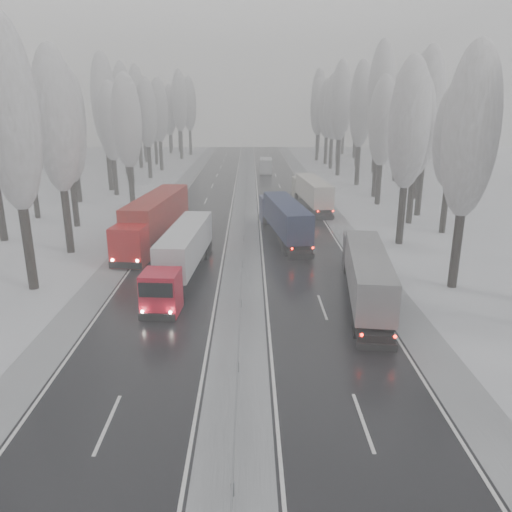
{
  "coord_description": "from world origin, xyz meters",
  "views": [
    {
      "loc": [
        0.61,
        -17.56,
        12.65
      ],
      "look_at": [
        1.03,
        16.11,
        2.2
      ],
      "focal_mm": 35.0,
      "sensor_mm": 36.0,
      "label": 1
    }
  ],
  "objects_px": {
    "box_truck_distant": "(266,165)",
    "truck_red_white": "(183,251)",
    "truck_blue_box": "(284,216)",
    "truck_cream_box": "(311,191)",
    "truck_red_red": "(154,217)",
    "truck_grey_tarp": "(366,270)"
  },
  "relations": [
    {
      "from": "truck_red_white",
      "to": "truck_red_red",
      "type": "bearing_deg",
      "value": 116.1
    },
    {
      "from": "truck_cream_box",
      "to": "truck_blue_box",
      "type": "bearing_deg",
      "value": -111.79
    },
    {
      "from": "box_truck_distant",
      "to": "truck_red_white",
      "type": "relative_size",
      "value": 0.51
    },
    {
      "from": "truck_blue_box",
      "to": "truck_red_white",
      "type": "distance_m",
      "value": 13.92
    },
    {
      "from": "truck_blue_box",
      "to": "truck_cream_box",
      "type": "xyz_separation_m",
      "value": [
        4.37,
        14.45,
        -0.04
      ]
    },
    {
      "from": "truck_blue_box",
      "to": "truck_red_red",
      "type": "bearing_deg",
      "value": 179.88
    },
    {
      "from": "truck_blue_box",
      "to": "box_truck_distant",
      "type": "distance_m",
      "value": 46.25
    },
    {
      "from": "truck_grey_tarp",
      "to": "box_truck_distant",
      "type": "height_order",
      "value": "truck_grey_tarp"
    },
    {
      "from": "truck_grey_tarp",
      "to": "truck_blue_box",
      "type": "xyz_separation_m",
      "value": [
        -4.35,
        15.81,
        0.08
      ]
    },
    {
      "from": "truck_blue_box",
      "to": "truck_cream_box",
      "type": "bearing_deg",
      "value": 65.34
    },
    {
      "from": "truck_grey_tarp",
      "to": "box_truck_distant",
      "type": "relative_size",
      "value": 1.95
    },
    {
      "from": "truck_blue_box",
      "to": "truck_red_red",
      "type": "height_order",
      "value": "truck_red_red"
    },
    {
      "from": "box_truck_distant",
      "to": "truck_red_red",
      "type": "xyz_separation_m",
      "value": [
        -11.8,
        -47.87,
        1.13
      ]
    },
    {
      "from": "truck_grey_tarp",
      "to": "box_truck_distant",
      "type": "bearing_deg",
      "value": 101.78
    },
    {
      "from": "truck_grey_tarp",
      "to": "truck_red_red",
      "type": "bearing_deg",
      "value": 146.68
    },
    {
      "from": "truck_grey_tarp",
      "to": "truck_red_white",
      "type": "xyz_separation_m",
      "value": [
        -12.53,
        4.54,
        0.01
      ]
    },
    {
      "from": "truck_cream_box",
      "to": "truck_red_red",
      "type": "bearing_deg",
      "value": -140.51
    },
    {
      "from": "truck_grey_tarp",
      "to": "truck_red_white",
      "type": "bearing_deg",
      "value": 167.66
    },
    {
      "from": "truck_blue_box",
      "to": "truck_red_white",
      "type": "height_order",
      "value": "truck_blue_box"
    },
    {
      "from": "truck_blue_box",
      "to": "box_truck_distant",
      "type": "xyz_separation_m",
      "value": [
        -0.22,
        46.24,
        -0.81
      ]
    },
    {
      "from": "truck_cream_box",
      "to": "truck_red_white",
      "type": "bearing_deg",
      "value": -120.95
    },
    {
      "from": "truck_grey_tarp",
      "to": "truck_cream_box",
      "type": "distance_m",
      "value": 30.26
    }
  ]
}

